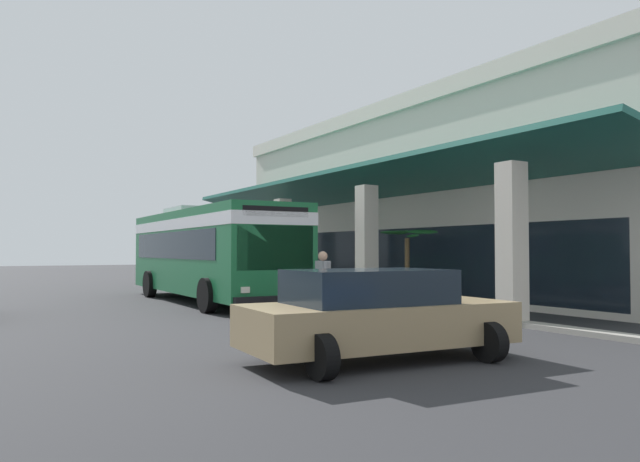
% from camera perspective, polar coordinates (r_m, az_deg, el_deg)
% --- Properties ---
extents(ground, '(120.00, 120.00, 0.00)m').
position_cam_1_polar(ground, '(23.94, 13.33, -6.02)').
color(ground, '#2D2D30').
extents(curb_strip, '(29.25, 0.50, 0.12)m').
position_cam_1_polar(curb_strip, '(22.57, -0.01, -6.18)').
color(curb_strip, '#9E998E').
rests_on(curb_strip, ground).
extents(plaza_building, '(24.67, 16.93, 7.67)m').
position_cam_1_polar(plaza_building, '(28.65, 16.91, 2.39)').
color(plaza_building, beige).
rests_on(plaza_building, ground).
extents(transit_bus, '(11.25, 2.97, 3.34)m').
position_cam_1_polar(transit_bus, '(21.59, -10.35, -1.58)').
color(transit_bus, '#196638').
rests_on(transit_bus, ground).
extents(parked_sedan_tan, '(2.60, 4.49, 1.47)m').
position_cam_1_polar(parked_sedan_tan, '(9.95, 5.23, -7.73)').
color(parked_sedan_tan, '#9E845B').
rests_on(parked_sedan_tan, ground).
extents(pedestrian, '(0.67, 0.41, 1.75)m').
position_cam_1_polar(pedestrian, '(15.10, 0.27, -4.78)').
color(pedestrian, '#38383D').
rests_on(pedestrian, ground).
extents(potted_palm, '(1.66, 1.94, 2.49)m').
position_cam_1_polar(potted_palm, '(20.67, 8.14, -4.89)').
color(potted_palm, '#4C4742').
rests_on(potted_palm, ground).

